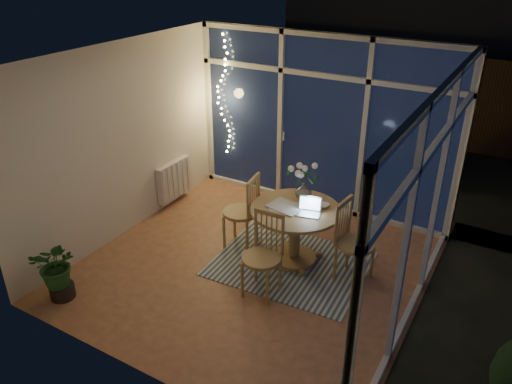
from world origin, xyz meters
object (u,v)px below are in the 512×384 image
Objects in this scene: chair_right at (356,242)px; potted_plant at (58,270)px; laptop at (309,207)px; dining_table at (295,235)px; chair_front at (261,256)px; flower_vase at (303,191)px; chair_left at (240,210)px.

potted_plant is (-2.76, -2.02, -0.14)m from chair_right.
chair_right reaches higher than potted_plant.
laptop reaches higher than potted_plant.
dining_table is 1.09× the size of chair_front.
laptop is 2.96m from potted_plant.
potted_plant is at bearing -134.55° from dining_table.
flower_vase is (-0.83, 0.27, 0.35)m from chair_right.
chair_left is 3.71× the size of laptop.
flower_vase is (-0.04, 0.29, 0.49)m from dining_table.
chair_front is at bearing 31.99° from potted_plant.
chair_left is 2.32m from potted_plant.
chair_left reaches higher than potted_plant.
chair_left is at bearing 164.26° from laptop.
chair_right is 1.37× the size of potted_plant.
dining_table is at bearing -82.29° from flower_vase.
chair_left is 1.01× the size of chair_right.
laptop is at bearing 71.35° from chair_front.
laptop is 1.35× the size of flower_vase.
dining_table is 2.81m from potted_plant.
chair_front is 4.86× the size of flower_vase.
chair_right is (0.79, 0.02, 0.14)m from dining_table.
chair_front reaches higher than laptop.
chair_front is (-0.03, -0.79, 0.13)m from dining_table.
chair_left is at bearing 59.13° from potted_plant.
chair_left is at bearing 132.71° from chair_front.
potted_plant is (-1.93, -2.29, -0.49)m from flower_vase.
flower_vase is at bearing 104.46° from chair_left.
chair_front is at bearing -92.14° from dining_table.
dining_table is 0.57m from flower_vase.
potted_plant is (-1.19, -1.98, -0.15)m from chair_left.
laptop is at bearing 42.01° from potted_plant.
dining_table is 0.52m from laptop.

